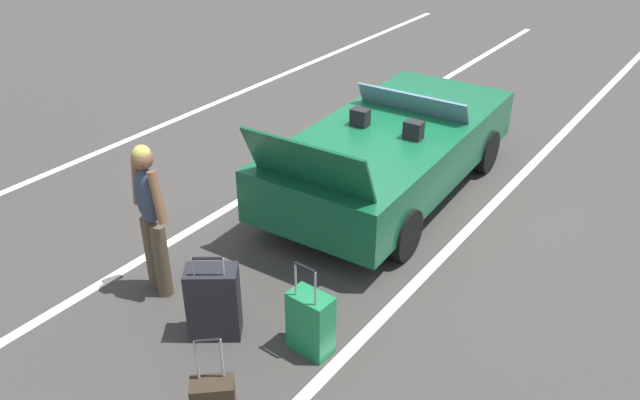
# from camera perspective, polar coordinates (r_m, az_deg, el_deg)

# --- Properties ---
(ground_plane) EXTENTS (80.00, 80.00, 0.00)m
(ground_plane) POSITION_cam_1_polar(r_m,az_deg,el_deg) (8.66, 6.13, 0.75)
(ground_plane) COLOR #383533
(lot_line_near) EXTENTS (18.00, 0.12, 0.01)m
(lot_line_near) POSITION_cam_1_polar(r_m,az_deg,el_deg) (8.21, 13.70, -1.76)
(lot_line_near) COLOR silver
(lot_line_near) RESTS_ON ground_plane
(lot_line_mid) EXTENTS (18.00, 0.12, 0.01)m
(lot_line_mid) POSITION_cam_1_polar(r_m,az_deg,el_deg) (9.37, -1.48, 3.26)
(lot_line_mid) COLOR silver
(lot_line_mid) RESTS_ON ground_plane
(lot_line_far) EXTENTS (18.00, 0.12, 0.01)m
(lot_line_far) POSITION_cam_1_polar(r_m,az_deg,el_deg) (11.08, -12.75, 6.83)
(lot_line_far) COLOR silver
(lot_line_far) RESTS_ON ground_plane
(convertible_car) EXTENTS (4.26, 2.01, 1.52)m
(convertible_car) POSITION_cam_1_polar(r_m,az_deg,el_deg) (8.56, 6.96, 4.76)
(convertible_car) COLOR #0F4C2D
(convertible_car) RESTS_ON ground_plane
(suitcase_large_black) EXTENTS (0.51, 0.55, 0.93)m
(suitcase_large_black) POSITION_cam_1_polar(r_m,az_deg,el_deg) (6.16, -9.35, -8.87)
(suitcase_large_black) COLOR black
(suitcase_large_black) RESTS_ON ground_plane
(suitcase_medium_bright) EXTENTS (0.26, 0.41, 0.98)m
(suitcase_medium_bright) POSITION_cam_1_polar(r_m,az_deg,el_deg) (5.94, -0.84, -10.77)
(suitcase_medium_bright) COLOR #19723F
(suitcase_medium_bright) RESTS_ON ground_plane
(traveler_person) EXTENTS (0.29, 0.61, 1.65)m
(traveler_person) POSITION_cam_1_polar(r_m,az_deg,el_deg) (6.54, -14.71, -1.07)
(traveler_person) COLOR #4C3F2D
(traveler_person) RESTS_ON ground_plane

